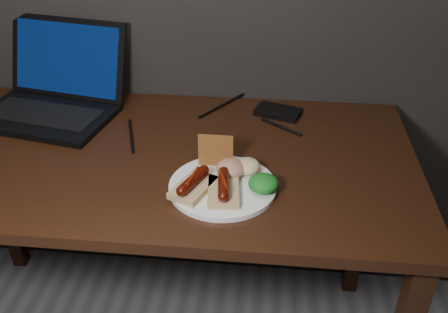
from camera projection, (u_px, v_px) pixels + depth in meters
name	position (u px, v px, depth m)	size (l,w,h in m)	color
desk	(150.00, 180.00, 1.36)	(1.40, 0.70, 0.75)	black
laptop	(53.00, 94.00, 1.48)	(0.44, 0.40, 0.25)	black
hard_drive	(278.00, 112.00, 1.49)	(0.13, 0.08, 0.02)	black
desk_cables	(148.00, 119.00, 1.46)	(0.94, 0.39, 0.01)	black
plate	(223.00, 186.00, 1.17)	(0.25, 0.25, 0.01)	white
bread_sausage_left	(193.00, 184.00, 1.14)	(0.11, 0.13, 0.04)	#D6AD7E
bread_sausage_center	(223.00, 188.00, 1.12)	(0.08, 0.12, 0.04)	#D6AD7E
crispbread	(216.00, 151.00, 1.21)	(0.09, 0.01, 0.09)	#AA612E
salad_greens	(263.00, 183.00, 1.14)	(0.07, 0.07, 0.04)	#115715
salsa_mound	(231.00, 168.00, 1.19)	(0.07, 0.07, 0.04)	maroon
coleslaw_mound	(247.00, 166.00, 1.20)	(0.06, 0.06, 0.04)	beige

